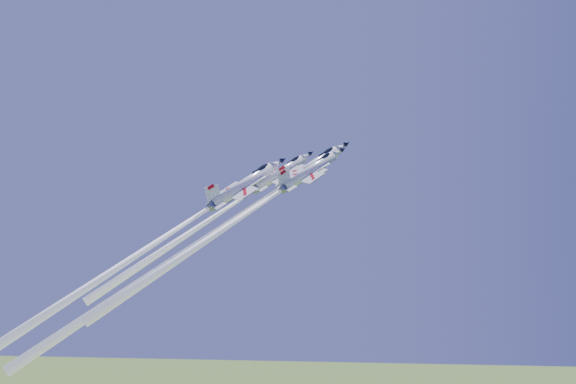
# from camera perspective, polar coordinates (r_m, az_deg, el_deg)

# --- Properties ---
(jet_lead) EXTENTS (47.05, 30.93, 49.36)m
(jet_lead) POSITION_cam_1_polar(r_m,az_deg,el_deg) (117.48, -7.47, -4.17)
(jet_lead) COLOR silver
(jet_left) EXTENTS (35.02, 22.83, 35.78)m
(jet_left) POSITION_cam_1_polar(r_m,az_deg,el_deg) (126.16, -6.68, -2.27)
(jet_left) COLOR silver
(jet_right) EXTENTS (35.62, 23.27, 36.62)m
(jet_right) POSITION_cam_1_polar(r_m,az_deg,el_deg) (111.62, -4.99, -2.80)
(jet_right) COLOR silver
(jet_slot) EXTENTS (45.44, 29.78, 47.23)m
(jet_slot) POSITION_cam_1_polar(r_m,az_deg,el_deg) (116.91, -13.28, -5.47)
(jet_slot) COLOR silver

